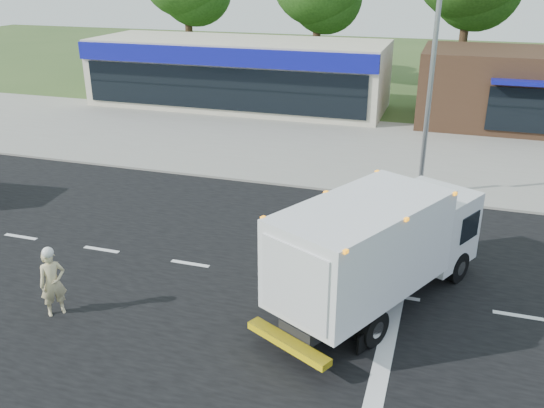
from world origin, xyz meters
name	(u,v)px	position (x,y,z in m)	size (l,w,h in m)	color
ground	(288,280)	(0.00, 0.00, 0.00)	(120.00, 120.00, 0.00)	#385123
road_asphalt	(288,279)	(0.00, 0.00, 0.00)	(60.00, 14.00, 0.02)	black
sidewalk	(344,181)	(0.00, 8.20, 0.06)	(60.00, 2.40, 0.12)	gray
parking_apron	(367,143)	(0.00, 14.00, 0.01)	(60.00, 9.00, 0.02)	gray
lane_markings	(325,313)	(1.35, -1.35, 0.02)	(55.20, 7.00, 0.01)	silver
ems_box_truck	(379,244)	(2.48, -0.57, 1.76)	(5.03, 7.11, 3.06)	black
emergency_worker	(53,282)	(-5.09, -3.37, 0.91)	(0.73, 0.76, 1.86)	#CCBB88
retail_strip_mall	(238,73)	(-9.00, 19.93, 2.01)	(18.00, 6.20, 4.00)	#C0B79F
brown_storefront	(516,88)	(7.00, 19.98, 2.00)	(10.00, 6.70, 4.00)	#382316
traffic_signal_pole	(414,64)	(2.35, 7.60, 4.92)	(3.51, 0.25, 8.00)	gray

